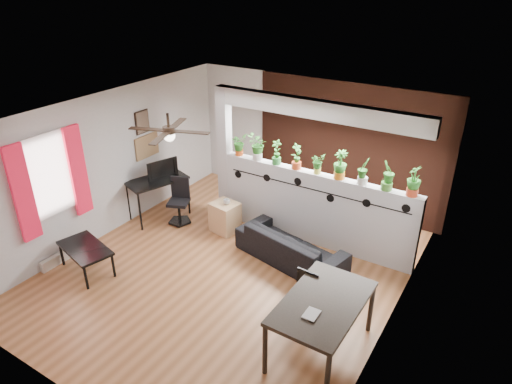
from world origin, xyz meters
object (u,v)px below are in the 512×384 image
at_px(potted_plant_0, 239,144).
at_px(potted_plant_7, 388,175).
at_px(ceiling_fan, 169,132).
at_px(dining_table, 323,307).
at_px(potted_plant_2, 277,151).
at_px(cup, 227,202).
at_px(potted_plant_3, 297,156).
at_px(potted_plant_6, 363,170).
at_px(potted_plant_1, 257,146).
at_px(cube_shelf, 225,217).
at_px(computer_desk, 157,183).
at_px(office_chair, 180,204).
at_px(folding_chair, 304,294).
at_px(potted_plant_5, 340,164).
at_px(sofa, 291,247).
at_px(potted_plant_8, 414,180).
at_px(potted_plant_4, 318,163).
at_px(coffee_table, 85,250).

xyz_separation_m(potted_plant_0, potted_plant_7, (2.77, 0.00, 0.03)).
height_order(ceiling_fan, dining_table, ceiling_fan).
distance_m(potted_plant_0, potted_plant_2, 0.79).
relative_size(potted_plant_0, cup, 3.40).
relative_size(potted_plant_3, dining_table, 0.31).
relative_size(potted_plant_6, dining_table, 0.30).
distance_m(potted_plant_1, cup, 1.16).
relative_size(ceiling_fan, potted_plant_6, 2.66).
xyz_separation_m(cube_shelf, dining_table, (2.77, -1.82, 0.43)).
distance_m(potted_plant_3, dining_table, 2.97).
relative_size(cup, computer_desk, 0.10).
xyz_separation_m(potted_plant_1, cube_shelf, (-0.38, -0.53, -1.31)).
height_order(cube_shelf, office_chair, office_chair).
height_order(potted_plant_2, folding_chair, potted_plant_2).
bearing_deg(cup, potted_plant_6, 12.99).
xyz_separation_m(cup, folding_chair, (2.31, -1.47, -0.13)).
xyz_separation_m(potted_plant_2, potted_plant_5, (1.19, 0.00, 0.02)).
bearing_deg(sofa, potted_plant_5, -109.68).
bearing_deg(folding_chair, cube_shelf, 148.01).
bearing_deg(office_chair, potted_plant_6, 12.08).
distance_m(potted_plant_2, potted_plant_5, 1.19).
distance_m(potted_plant_2, potted_plant_8, 2.37).
bearing_deg(dining_table, potted_plant_4, 117.13).
distance_m(potted_plant_3, cup, 1.57).
bearing_deg(coffee_table, potted_plant_1, 60.31).
relative_size(office_chair, dining_table, 0.60).
relative_size(potted_plant_3, office_chair, 0.51).
relative_size(potted_plant_6, coffee_table, 0.42).
height_order(potted_plant_7, potted_plant_8, potted_plant_8).
bearing_deg(folding_chair, potted_plant_1, 134.58).
distance_m(potted_plant_2, dining_table, 3.20).
xyz_separation_m(potted_plant_2, potted_plant_6, (1.58, 0.00, 0.00)).
height_order(potted_plant_6, potted_plant_8, potted_plant_8).
bearing_deg(potted_plant_0, potted_plant_2, 0.00).
bearing_deg(potted_plant_4, ceiling_fan, -131.63).
xyz_separation_m(sofa, cube_shelf, (-1.50, 0.21, 0.02)).
xyz_separation_m(ceiling_fan, potted_plant_8, (3.18, 1.80, -0.71)).
bearing_deg(computer_desk, potted_plant_5, 12.75).
bearing_deg(office_chair, dining_table, -23.86).
bearing_deg(sofa, office_chair, 11.04).
bearing_deg(potted_plant_4, office_chair, -164.28).
bearing_deg(potted_plant_0, sofa, -26.24).
bearing_deg(potted_plant_1, cube_shelf, -125.68).
height_order(sofa, computer_desk, computer_desk).
relative_size(potted_plant_2, cube_shelf, 0.77).
bearing_deg(potted_plant_6, computer_desk, -168.55).
bearing_deg(potted_plant_0, computer_desk, -151.50).
height_order(potted_plant_8, office_chair, potted_plant_8).
distance_m(cup, folding_chair, 2.74).
relative_size(potted_plant_7, sofa, 0.26).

